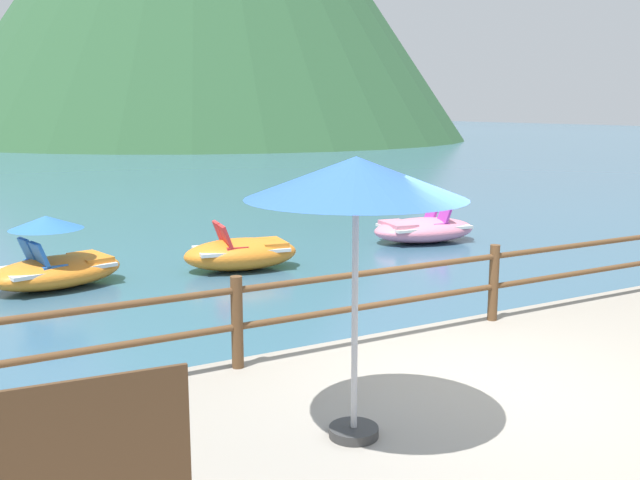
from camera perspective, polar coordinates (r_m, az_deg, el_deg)
ground_plane at (r=45.22m, az=-23.65°, el=5.81°), size 200.00×200.00×0.00m
dock_railing at (r=8.04m, az=4.67°, el=-4.15°), size 23.92×0.12×0.95m
sign_board at (r=4.24m, az=-18.40°, el=-16.27°), size 1.18×0.14×1.19m
beach_umbrella at (r=5.41m, az=2.88°, el=4.62°), size 1.70×1.70×2.24m
pedal_boat_0 at (r=13.52m, az=-6.26°, el=-1.04°), size 2.29×1.43×0.90m
pedal_boat_2 at (r=12.89m, az=-20.30°, el=-1.75°), size 2.47×1.74×1.23m
pedal_boat_3 at (r=16.39m, az=8.21°, el=0.85°), size 2.57×1.68×0.87m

